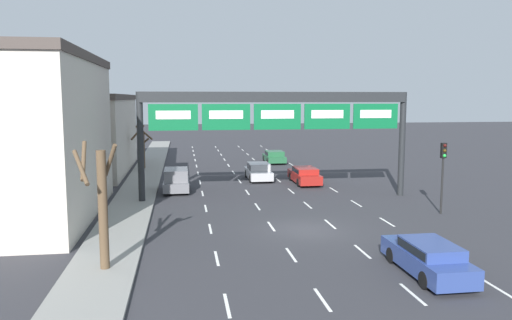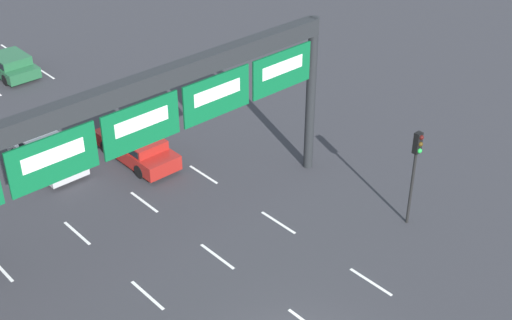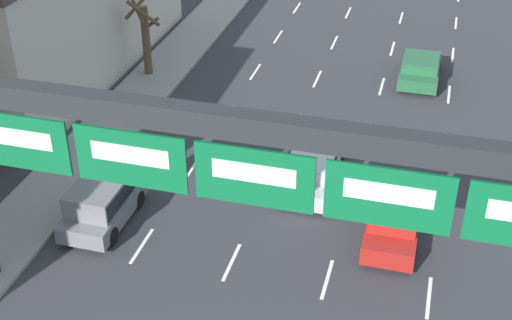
# 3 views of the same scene
# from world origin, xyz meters

# --- Properties ---
(lane_dashes) EXTENTS (10.02, 67.00, 0.01)m
(lane_dashes) POSITION_xyz_m (-0.00, 13.50, 0.00)
(lane_dashes) COLOR white
(lane_dashes) RESTS_ON ground_plane
(sign_gantry) EXTENTS (18.53, 0.70, 7.33)m
(sign_gantry) POSITION_xyz_m (-0.00, 8.22, 6.03)
(sign_gantry) COLOR #232628
(sign_gantry) RESTS_ON ground_plane
(car_silver) EXTENTS (1.90, 4.60, 1.46)m
(car_silver) POSITION_xyz_m (0.02, 16.46, 0.78)
(car_silver) COLOR #B7B7BC
(car_silver) RESTS_ON ground_plane
(car_green) EXTENTS (1.96, 4.10, 1.31)m
(car_green) POSITION_xyz_m (3.38, 27.20, 0.71)
(car_green) COLOR #235B38
(car_green) RESTS_ON ground_plane
(car_red) EXTENTS (1.82, 4.84, 1.34)m
(car_red) POSITION_xyz_m (3.46, 14.11, 0.73)
(car_red) COLOR maroon
(car_red) RESTS_ON ground_plane
(traffic_light_near_gantry) EXTENTS (0.30, 0.35, 4.29)m
(traffic_light_near_gantry) POSITION_xyz_m (8.95, 2.39, 3.08)
(traffic_light_near_gantry) COLOR black
(traffic_light_near_gantry) RESTS_ON ground_plane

